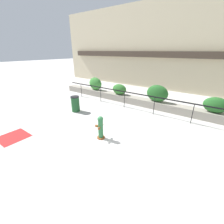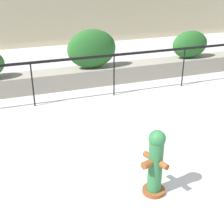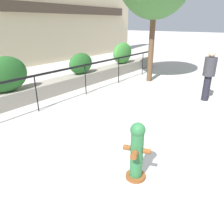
{
  "view_description": "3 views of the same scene",
  "coord_description": "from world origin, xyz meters",
  "px_view_note": "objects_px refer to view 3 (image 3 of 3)",
  "views": [
    {
      "loc": [
        3.01,
        -3.6,
        3.71
      ],
      "look_at": [
        -1.47,
        2.52,
        0.58
      ],
      "focal_mm": 24.0,
      "sensor_mm": 36.0,
      "label": 1
    },
    {
      "loc": [
        -2.82,
        -2.58,
        3.16
      ],
      "look_at": [
        -1.04,
        2.25,
        0.79
      ],
      "focal_mm": 50.0,
      "sensor_mm": 36.0,
      "label": 2
    },
    {
      "loc": [
        -3.65,
        -0.73,
        2.59
      ],
      "look_at": [
        -0.16,
        1.91,
        0.77
      ],
      "focal_mm": 35.0,
      "sensor_mm": 36.0,
      "label": 3
    }
  ],
  "objects_px": {
    "hedge_bush_4": "(123,53)",
    "pedestrian": "(209,73)",
    "hedge_bush_3": "(81,63)",
    "hedge_bush_2": "(6,74)",
    "fire_hydrant": "(137,151)"
  },
  "relations": [
    {
      "from": "hedge_bush_4",
      "to": "pedestrian",
      "type": "height_order",
      "value": "pedestrian"
    },
    {
      "from": "hedge_bush_4",
      "to": "pedestrian",
      "type": "distance_m",
      "value": 5.3
    },
    {
      "from": "hedge_bush_3",
      "to": "pedestrian",
      "type": "xyz_separation_m",
      "value": [
        1.18,
        -4.92,
        0.05
      ]
    },
    {
      "from": "hedge_bush_2",
      "to": "pedestrian",
      "type": "relative_size",
      "value": 0.84
    },
    {
      "from": "hedge_bush_3",
      "to": "hedge_bush_4",
      "type": "relative_size",
      "value": 0.84
    },
    {
      "from": "hedge_bush_2",
      "to": "hedge_bush_3",
      "type": "height_order",
      "value": "hedge_bush_2"
    },
    {
      "from": "hedge_bush_4",
      "to": "fire_hydrant",
      "type": "relative_size",
      "value": 1.37
    },
    {
      "from": "hedge_bush_3",
      "to": "hedge_bush_2",
      "type": "bearing_deg",
      "value": 180.0
    },
    {
      "from": "hedge_bush_2",
      "to": "pedestrian",
      "type": "bearing_deg",
      "value": -47.58
    },
    {
      "from": "hedge_bush_2",
      "to": "hedge_bush_4",
      "type": "height_order",
      "value": "hedge_bush_2"
    },
    {
      "from": "hedge_bush_2",
      "to": "hedge_bush_4",
      "type": "relative_size",
      "value": 0.98
    },
    {
      "from": "hedge_bush_3",
      "to": "pedestrian",
      "type": "bearing_deg",
      "value": -76.52
    },
    {
      "from": "fire_hydrant",
      "to": "pedestrian",
      "type": "bearing_deg",
      "value": 2.66
    },
    {
      "from": "hedge_bush_2",
      "to": "fire_hydrant",
      "type": "bearing_deg",
      "value": -96.6
    },
    {
      "from": "hedge_bush_2",
      "to": "hedge_bush_3",
      "type": "relative_size",
      "value": 1.17
    }
  ]
}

